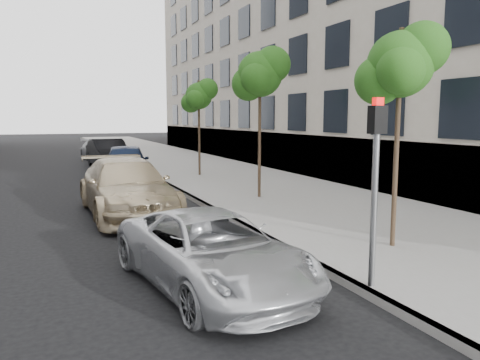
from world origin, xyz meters
TOP-DOWN VIEW (x-y plane):
  - ground at (0.00, 0.00)m, footprint 160.00×160.00m
  - sidewalk at (4.30, 24.00)m, footprint 6.40×72.00m
  - curb at (1.18, 24.00)m, footprint 0.15×72.00m
  - tree_near at (3.23, 1.50)m, footprint 1.66×1.46m
  - tree_mid at (3.23, 8.00)m, footprint 1.78×1.58m
  - tree_far at (3.23, 14.50)m, footprint 1.58×1.38m
  - signal_pole at (1.30, -0.23)m, footprint 0.24×0.18m
  - minivan at (-0.90, 1.03)m, footprint 2.62×4.63m
  - suv at (-1.23, 7.39)m, footprint 2.38×5.51m
  - sedan_blue at (-0.10, 14.66)m, footprint 2.60×4.97m
  - sedan_black at (-0.10, 20.73)m, footprint 2.06×4.92m
  - sedan_rear at (-0.10, 25.99)m, footprint 2.14×4.64m

SIDE VIEW (x-z plane):
  - ground at x=0.00m, z-range 0.00..0.00m
  - sidewalk at x=4.30m, z-range 0.00..0.14m
  - curb at x=1.18m, z-range 0.00..0.14m
  - minivan at x=-0.90m, z-range 0.00..1.22m
  - sedan_rear at x=-0.10m, z-range 0.00..1.31m
  - sedan_black at x=-0.10m, z-range 0.00..1.58m
  - suv at x=-1.23m, z-range 0.00..1.58m
  - sedan_blue at x=-0.10m, z-range 0.00..1.62m
  - signal_pole at x=1.30m, z-range 0.52..3.43m
  - tree_far at x=3.23m, z-range 1.54..5.90m
  - tree_near at x=3.23m, z-range 1.55..6.03m
  - tree_mid at x=3.23m, z-range 1.70..6.59m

